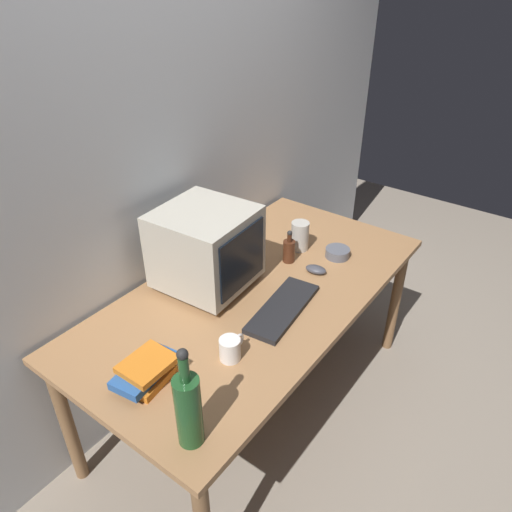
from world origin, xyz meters
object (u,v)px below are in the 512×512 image
at_px(metal_canister, 300,236).
at_px(crt_monitor, 206,248).
at_px(bottle_tall, 188,408).
at_px(computer_mouse, 316,269).
at_px(keyboard, 283,308).
at_px(cd_spindle, 338,253).
at_px(mug, 230,349).
at_px(book_stack, 146,371).
at_px(bottle_short, 289,250).

bearing_deg(metal_canister, crt_monitor, 161.97).
distance_m(bottle_tall, metal_canister, 1.21).
bearing_deg(computer_mouse, keyboard, 176.00).
height_order(bottle_tall, cd_spindle, bottle_tall).
distance_m(crt_monitor, mug, 0.51).
relative_size(bottle_tall, cd_spindle, 3.13).
distance_m(cd_spindle, metal_canister, 0.21).
height_order(crt_monitor, mug, crt_monitor).
height_order(book_stack, metal_canister, metal_canister).
height_order(book_stack, cd_spindle, book_stack).
height_order(bottle_short, metal_canister, bottle_short).
xyz_separation_m(book_stack, cd_spindle, (1.12, -0.15, -0.02)).
xyz_separation_m(computer_mouse, book_stack, (-0.94, 0.13, 0.03)).
bearing_deg(crt_monitor, cd_spindle, -32.64).
distance_m(computer_mouse, cd_spindle, 0.19).
bearing_deg(book_stack, crt_monitor, 20.62).
xyz_separation_m(keyboard, book_stack, (-0.61, 0.17, 0.03)).
distance_m(bottle_tall, book_stack, 0.32).
xyz_separation_m(book_stack, mug, (0.26, -0.17, 0.00)).
height_order(book_stack, mug, mug).
distance_m(bottle_tall, bottle_short, 1.08).
distance_m(mug, cd_spindle, 0.86).
xyz_separation_m(computer_mouse, cd_spindle, (0.19, -0.01, 0.00)).
relative_size(keyboard, computer_mouse, 4.20).
bearing_deg(bottle_tall, bottle_short, 17.16).
bearing_deg(bottle_short, cd_spindle, -44.02).
distance_m(computer_mouse, bottle_short, 0.17).
bearing_deg(crt_monitor, metal_canister, -18.03).
relative_size(crt_monitor, mug, 3.43).
distance_m(bottle_short, book_stack, 0.95).
xyz_separation_m(crt_monitor, cd_spindle, (0.56, -0.36, -0.17)).
distance_m(keyboard, book_stack, 0.63).
bearing_deg(bottle_tall, cd_spindle, 6.92).
xyz_separation_m(bottle_short, metal_canister, (0.13, 0.02, 0.01)).
distance_m(bottle_tall, cd_spindle, 1.23).
xyz_separation_m(keyboard, bottle_tall, (-0.70, -0.13, 0.13)).
height_order(bottle_tall, book_stack, bottle_tall).
relative_size(bottle_tall, metal_canister, 2.50).
relative_size(crt_monitor, computer_mouse, 4.11).
xyz_separation_m(keyboard, bottle_short, (0.34, 0.19, 0.05)).
height_order(keyboard, mug, mug).
bearing_deg(computer_mouse, crt_monitor, 127.32).
bearing_deg(book_stack, cd_spindle, -7.41).
relative_size(bottle_short, book_stack, 0.67).
relative_size(keyboard, mug, 3.50).
bearing_deg(mug, crt_monitor, 51.32).
relative_size(computer_mouse, bottle_short, 0.59).
distance_m(crt_monitor, computer_mouse, 0.54).
height_order(computer_mouse, book_stack, book_stack).
distance_m(crt_monitor, keyboard, 0.42).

